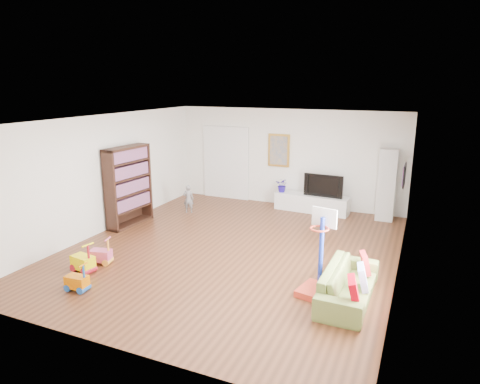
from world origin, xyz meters
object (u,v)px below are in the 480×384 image
at_px(media_console, 312,203).
at_px(basketball_hoop, 317,253).
at_px(bookshelf, 129,186).
at_px(sofa, 349,284).

xyz_separation_m(media_console, basketball_hoop, (1.23, -4.57, 0.49)).
distance_m(bookshelf, sofa, 5.86).
height_order(bookshelf, sofa, bookshelf).
bearing_deg(basketball_hoop, sofa, 17.99).
relative_size(sofa, basketball_hoop, 1.27).
relative_size(media_console, basketball_hoop, 1.38).
distance_m(sofa, basketball_hoop, 0.70).
bearing_deg(media_console, bookshelf, -139.79).
relative_size(media_console, sofa, 1.08).
relative_size(bookshelf, basketball_hoop, 1.34).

